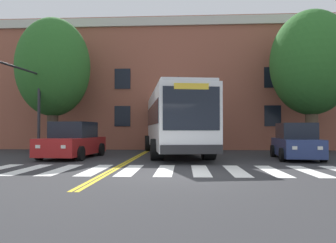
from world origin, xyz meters
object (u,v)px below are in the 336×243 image
car_red_near_lane (73,141)px  car_navy_far_lane (296,142)px  street_tree_curbside_large (311,63)px  traffic_light_far_corner (19,91)px  street_tree_curbside_small (53,68)px  traffic_light_overhead (179,101)px  city_bus (173,121)px

car_red_near_lane → car_navy_far_lane: 10.76m
street_tree_curbside_large → traffic_light_far_corner: bearing=-167.2°
traffic_light_far_corner → street_tree_curbside_small: (0.24, 3.62, 1.85)m
traffic_light_overhead → street_tree_curbside_large: bearing=5.2°
city_bus → street_tree_curbside_large: 8.83m
car_red_near_lane → traffic_light_overhead: traffic_light_overhead is taller
street_tree_curbside_small → car_red_near_lane: bearing=-55.0°
street_tree_curbside_large → street_tree_curbside_small: bearing=179.9°
city_bus → car_navy_far_lane: city_bus is taller
city_bus → street_tree_curbside_large: size_ratio=1.45×
traffic_light_overhead → traffic_light_far_corner: bearing=-160.2°
city_bus → traffic_light_far_corner: traffic_light_far_corner is taller
car_red_near_lane → traffic_light_far_corner: traffic_light_far_corner is taller
car_red_near_lane → street_tree_curbside_small: street_tree_curbside_small is taller
city_bus → car_navy_far_lane: size_ratio=2.90×
street_tree_curbside_large → car_navy_far_lane: bearing=-119.3°
car_red_near_lane → car_navy_far_lane: car_red_near_lane is taller
car_red_near_lane → traffic_light_overhead: (5.20, 3.00, 2.24)m
city_bus → street_tree_curbside_small: size_ratio=1.47×
car_navy_far_lane → street_tree_curbside_large: size_ratio=0.50×
city_bus → street_tree_curbside_small: (-7.46, 0.98, 3.31)m
street_tree_curbside_large → traffic_light_overhead: bearing=-174.8°
traffic_light_far_corner → traffic_light_overhead: 8.56m
traffic_light_overhead → street_tree_curbside_small: (-7.82, 0.73, 2.17)m
car_navy_far_lane → street_tree_curbside_large: 6.35m
car_navy_far_lane → traffic_light_overhead: size_ratio=0.93×
car_navy_far_lane → traffic_light_overhead: (-5.56, 3.19, 2.26)m
car_navy_far_lane → traffic_light_far_corner: size_ratio=0.85×
car_red_near_lane → street_tree_curbside_small: bearing=125.0°
car_navy_far_lane → street_tree_curbside_small: size_ratio=0.51×
car_red_near_lane → street_tree_curbside_small: 6.34m
street_tree_curbside_large → street_tree_curbside_small: 15.56m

